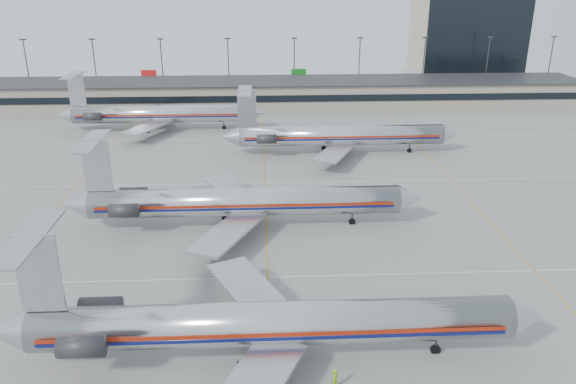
{
  "coord_description": "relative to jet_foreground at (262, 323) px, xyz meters",
  "views": [
    {
      "loc": [
        -0.46,
        -44.05,
        30.92
      ],
      "look_at": [
        2.93,
        24.19,
        4.5
      ],
      "focal_mm": 35.0,
      "sensor_mm": 36.0,
      "label": 1
    }
  ],
  "objects": [
    {
      "name": "jet_foreground",
      "position": [
        0.0,
        0.0,
        0.0
      ],
      "size": [
        47.17,
        27.77,
        12.35
      ],
      "color": "silver",
      "rests_on": "ground"
    },
    {
      "name": "distant_building",
      "position": [
        62.64,
        131.96,
        8.92
      ],
      "size": [
        30.0,
        20.0,
        25.0
      ],
      "primitive_type": "cube",
      "color": "tan",
      "rests_on": "ground"
    },
    {
      "name": "ramp_worker_near",
      "position": [
        5.76,
        -3.95,
        -2.72
      ],
      "size": [
        0.66,
        0.75,
        1.73
      ],
      "primitive_type": "imported",
      "rotation": [
        0.0,
        0.0,
        1.1
      ],
      "color": "#93D414",
      "rests_on": "ground"
    },
    {
      "name": "apron_markings",
      "position": [
        0.64,
        13.96,
        -3.57
      ],
      "size": [
        160.0,
        0.15,
        0.02
      ],
      "primitive_type": "cube",
      "color": "silver",
      "rests_on": "ground"
    },
    {
      "name": "terminal",
      "position": [
        0.64,
        101.94,
        -0.42
      ],
      "size": [
        162.0,
        17.0,
        6.25
      ],
      "color": "gray",
      "rests_on": "ground"
    },
    {
      "name": "jet_second_row",
      "position": [
        -2.9,
        27.51,
        -0.03
      ],
      "size": [
        46.75,
        27.53,
        12.24
      ],
      "color": "silver",
      "rests_on": "ground"
    },
    {
      "name": "jet_third_row",
      "position": [
        14.04,
        59.23,
        -0.07
      ],
      "size": [
        44.2,
        27.19,
        12.09
      ],
      "color": "silver",
      "rests_on": "ground"
    },
    {
      "name": "jet_back_row",
      "position": [
        -21.55,
        78.01,
        -0.07
      ],
      "size": [
        44.27,
        27.23,
        12.1
      ],
      "color": "silver",
      "rests_on": "ground"
    },
    {
      "name": "ground",
      "position": [
        0.64,
        3.96,
        -3.58
      ],
      "size": [
        260.0,
        260.0,
        0.0
      ],
      "primitive_type": "plane",
      "color": "gray",
      "rests_on": "ground"
    },
    {
      "name": "light_mast_row",
      "position": [
        0.64,
        115.96,
        5.0
      ],
      "size": [
        163.6,
        0.4,
        15.28
      ],
      "color": "#38383D",
      "rests_on": "ground"
    }
  ]
}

